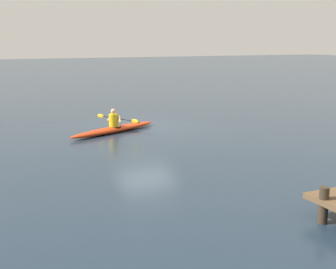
{
  "coord_description": "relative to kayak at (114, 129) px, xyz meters",
  "views": [
    {
      "loc": [
        7.39,
        18.51,
        3.69
      ],
      "look_at": [
        1.95,
        6.63,
        1.03
      ],
      "focal_mm": 49.61,
      "sensor_mm": 36.0,
      "label": 1
    }
  ],
  "objects": [
    {
      "name": "kayaker",
      "position": [
        0.01,
        0.0,
        0.42
      ],
      "size": [
        1.06,
        2.22,
        0.73
      ],
      "color": "yellow",
      "rests_on": "kayak"
    },
    {
      "name": "kayak",
      "position": [
        0.0,
        0.0,
        0.0
      ],
      "size": [
        4.32,
        2.4,
        0.25
      ],
      "color": "red",
      "rests_on": "ground"
    },
    {
      "name": "ground_plane",
      "position": [
        -1.66,
        -0.7,
        -0.13
      ],
      "size": [
        160.0,
        160.0,
        0.0
      ],
      "primitive_type": "plane",
      "color": "#1E2D3D"
    }
  ]
}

